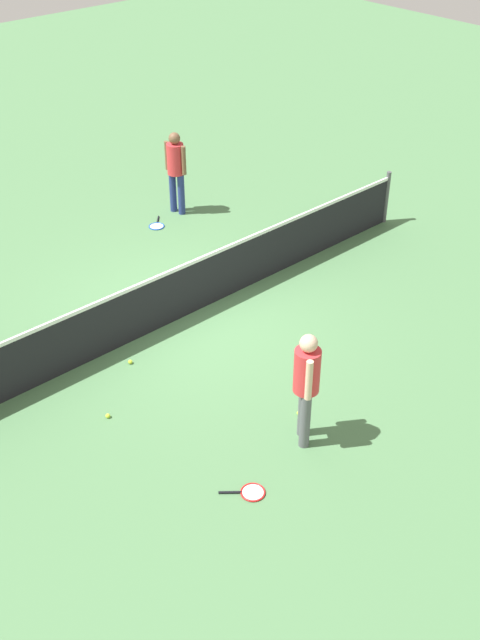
{
  "coord_description": "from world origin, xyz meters",
  "views": [
    {
      "loc": [
        -6.41,
        -8.46,
        7.13
      ],
      "look_at": [
        -0.37,
        -1.68,
        0.9
      ],
      "focal_mm": 43.22,
      "sensor_mm": 36.0,
      "label": 1
    }
  ],
  "objects_px": {
    "tennis_ball_baseline": "(130,362)",
    "player_near_side": "(306,380)",
    "tennis_ball_near_player": "(299,413)",
    "tennis_ball_midcourt": "(108,416)",
    "tennis_racket_near_player": "(251,492)",
    "tennis_racket_far_player": "(157,226)",
    "player_far_side": "(176,166)"
  },
  "relations": [
    {
      "from": "tennis_racket_near_player",
      "to": "tennis_ball_midcourt",
      "type": "relative_size",
      "value": 8.4
    },
    {
      "from": "tennis_racket_near_player",
      "to": "tennis_ball_near_player",
      "type": "distance_m",
      "value": 1.6
    },
    {
      "from": "tennis_ball_near_player",
      "to": "tennis_ball_midcourt",
      "type": "distance_m",
      "value": 2.65
    },
    {
      "from": "player_far_side",
      "to": "tennis_ball_midcourt",
      "type": "xyz_separation_m",
      "value": [
        -4.62,
        -4.36,
        -0.98
      ]
    },
    {
      "from": "tennis_racket_far_player",
      "to": "tennis_ball_baseline",
      "type": "bearing_deg",
      "value": -131.66
    },
    {
      "from": "tennis_racket_near_player",
      "to": "tennis_racket_far_player",
      "type": "distance_m",
      "value": 7.31
    },
    {
      "from": "tennis_racket_near_player",
      "to": "player_far_side",
      "type": "bearing_deg",
      "value": 58.68
    },
    {
      "from": "player_near_side",
      "to": "tennis_ball_midcourt",
      "type": "xyz_separation_m",
      "value": [
        -1.71,
        2.09,
        -0.98
      ]
    },
    {
      "from": "player_far_side",
      "to": "tennis_racket_near_player",
      "type": "xyz_separation_m",
      "value": [
        -4.08,
        -6.7,
        -1.0
      ]
    },
    {
      "from": "tennis_ball_near_player",
      "to": "tennis_ball_baseline",
      "type": "relative_size",
      "value": 1.0
    },
    {
      "from": "tennis_racket_near_player",
      "to": "tennis_ball_midcourt",
      "type": "height_order",
      "value": "tennis_ball_midcourt"
    },
    {
      "from": "tennis_ball_near_player",
      "to": "player_near_side",
      "type": "bearing_deg",
      "value": -129.36
    },
    {
      "from": "player_near_side",
      "to": "tennis_ball_near_player",
      "type": "distance_m",
      "value": 1.09
    },
    {
      "from": "player_far_side",
      "to": "tennis_ball_midcourt",
      "type": "relative_size",
      "value": 25.76
    },
    {
      "from": "tennis_ball_near_player",
      "to": "tennis_ball_midcourt",
      "type": "height_order",
      "value": "same"
    },
    {
      "from": "tennis_racket_far_player",
      "to": "tennis_ball_midcourt",
      "type": "distance_m",
      "value": 5.7
    },
    {
      "from": "player_near_side",
      "to": "tennis_ball_baseline",
      "type": "height_order",
      "value": "player_near_side"
    },
    {
      "from": "tennis_ball_baseline",
      "to": "player_near_side",
      "type": "bearing_deg",
      "value": -75.05
    },
    {
      "from": "tennis_ball_midcourt",
      "to": "tennis_racket_near_player",
      "type": "bearing_deg",
      "value": -77.01
    },
    {
      "from": "player_far_side",
      "to": "tennis_ball_near_player",
      "type": "xyz_separation_m",
      "value": [
        -2.6,
        -6.08,
        -0.98
      ]
    },
    {
      "from": "tennis_racket_near_player",
      "to": "tennis_racket_far_player",
      "type": "height_order",
      "value": "same"
    },
    {
      "from": "player_far_side",
      "to": "tennis_ball_midcourt",
      "type": "bearing_deg",
      "value": -136.63
    },
    {
      "from": "tennis_racket_far_player",
      "to": "tennis_ball_near_player",
      "type": "xyz_separation_m",
      "value": [
        -1.9,
        -5.86,
        0.02
      ]
    },
    {
      "from": "tennis_ball_baseline",
      "to": "tennis_racket_far_player",
      "type": "bearing_deg",
      "value": 48.34
    },
    {
      "from": "tennis_ball_midcourt",
      "to": "player_near_side",
      "type": "bearing_deg",
      "value": -50.74
    },
    {
      "from": "player_far_side",
      "to": "tennis_racket_near_player",
      "type": "distance_m",
      "value": 7.9
    },
    {
      "from": "tennis_racket_far_player",
      "to": "tennis_ball_near_player",
      "type": "distance_m",
      "value": 6.16
    },
    {
      "from": "player_near_side",
      "to": "tennis_ball_baseline",
      "type": "distance_m",
      "value": 3.15
    },
    {
      "from": "player_near_side",
      "to": "tennis_racket_near_player",
      "type": "xyz_separation_m",
      "value": [
        -1.17,
        -0.25,
        -1.0
      ]
    },
    {
      "from": "player_near_side",
      "to": "tennis_ball_baseline",
      "type": "xyz_separation_m",
      "value": [
        -0.77,
        2.89,
        -0.98
      ]
    },
    {
      "from": "tennis_racket_near_player",
      "to": "tennis_ball_midcourt",
      "type": "distance_m",
      "value": 2.4
    },
    {
      "from": "player_near_side",
      "to": "player_far_side",
      "type": "relative_size",
      "value": 1.0
    }
  ]
}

